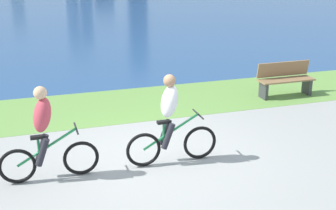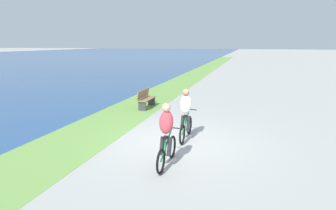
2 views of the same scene
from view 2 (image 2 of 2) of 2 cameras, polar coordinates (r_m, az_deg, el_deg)
name	(u,v)px [view 2 (image 2 of 2)]	position (r m, az deg, el deg)	size (l,w,h in m)	color
ground_plane	(175,141)	(9.46, 1.39, -7.10)	(300.00, 300.00, 0.00)	#9E9E99
grass_strip_bayside	(89,133)	(10.67, -15.37, -5.28)	(120.00, 2.59, 0.01)	#6B9947
cyclist_lead	(186,115)	(9.40, 3.55, -1.92)	(1.73, 0.52, 1.68)	black
cyclist_trailing	(166,135)	(7.37, -0.31, -5.91)	(1.68, 0.52, 1.66)	black
bench_near_path	(146,99)	(14.16, -4.40, 1.24)	(1.50, 0.47, 0.90)	olive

